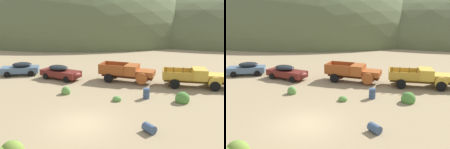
# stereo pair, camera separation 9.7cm
# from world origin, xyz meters

# --- Properties ---
(ground_plane) EXTENTS (300.00, 300.00, 0.00)m
(ground_plane) POSITION_xyz_m (0.00, 0.00, 0.00)
(ground_plane) COLOR #998460
(hill_far_right) EXTENTS (73.65, 60.10, 38.08)m
(hill_far_right) POSITION_xyz_m (-17.02, 57.85, 0.00)
(hill_far_right) COLOR #56603D
(hill_far_right) RESTS_ON ground
(hill_distant) EXTENTS (85.02, 62.33, 30.20)m
(hill_distant) POSITION_xyz_m (26.30, 64.45, 0.00)
(hill_distant) COLOR #56603D
(hill_distant) RESTS_ON ground
(car_chalk_blue) EXTENTS (4.76, 3.04, 1.57)m
(car_chalk_blue) POSITION_xyz_m (-11.02, 11.22, 0.81)
(car_chalk_blue) COLOR slate
(car_chalk_blue) RESTS_ON ground
(car_oxblood) EXTENTS (5.13, 3.12, 1.57)m
(car_oxblood) POSITION_xyz_m (-5.36, 10.36, 0.82)
(car_oxblood) COLOR maroon
(car_oxblood) RESTS_ON ground
(truck_oxide_orange) EXTENTS (6.12, 3.17, 1.91)m
(truck_oxide_orange) POSITION_xyz_m (2.33, 10.58, 1.03)
(truck_oxide_orange) COLOR #51220D
(truck_oxide_orange) RESTS_ON ground
(truck_faded_yellow) EXTENTS (6.13, 2.71, 2.16)m
(truck_faded_yellow) POSITION_xyz_m (9.16, 9.86, 1.00)
(truck_faded_yellow) COLOR brown
(truck_faded_yellow) RESTS_ON ground
(oil_drum_spare) EXTENTS (0.60, 0.60, 0.90)m
(oil_drum_spare) POSITION_xyz_m (4.18, 5.67, 0.45)
(oil_drum_spare) COLOR #384C6B
(oil_drum_spare) RESTS_ON ground
(oil_drum_foreground) EXTENTS (0.98, 0.99, 0.56)m
(oil_drum_foreground) POSITION_xyz_m (4.51, -0.42, 0.28)
(oil_drum_foreground) COLOR #384C6B
(oil_drum_foreground) RESTS_ON ground
(bush_front_left) EXTENTS (0.88, 0.82, 0.90)m
(bush_front_left) POSITION_xyz_m (-3.15, 5.68, 0.22)
(bush_front_left) COLOR #5B8E42
(bush_front_left) RESTS_ON ground
(bush_front_right) EXTENTS (1.18, 1.09, 1.16)m
(bush_front_right) POSITION_xyz_m (7.14, 5.23, 0.29)
(bush_front_right) COLOR #4C8438
(bush_front_right) RESTS_ON ground
(bush_near_barrel) EXTENTS (0.79, 0.65, 0.55)m
(bush_near_barrel) POSITION_xyz_m (1.73, 4.66, 0.14)
(bush_near_barrel) COLOR #5B8E42
(bush_near_barrel) RESTS_ON ground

